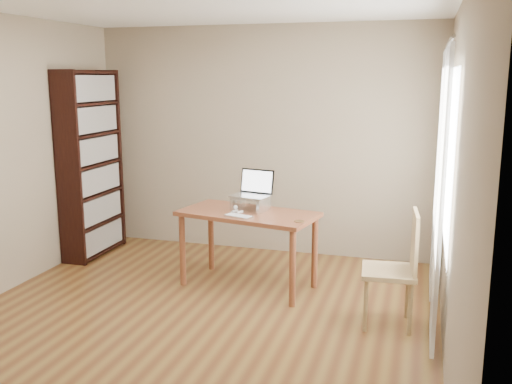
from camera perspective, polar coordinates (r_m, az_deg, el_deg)
name	(u,v)px	position (r m, az deg, el deg)	size (l,w,h in m)	color
room	(189,171)	(4.48, -6.71, 2.06)	(4.04, 4.54, 2.64)	#573016
bookshelf	(91,164)	(6.73, -16.17, 2.69)	(0.30, 0.90, 2.10)	black
curtains	(439,183)	(4.93, 17.87, 0.89)	(0.03, 1.90, 2.25)	white
desk	(248,223)	(5.50, -0.81, -3.09)	(1.40, 0.89, 0.75)	brown
laptop_stand	(250,202)	(5.53, -0.57, -0.99)	(0.32, 0.25, 0.13)	silver
laptop	(252,189)	(5.57, -0.38, 0.27)	(0.40, 0.36, 0.25)	silver
keyboard	(239,216)	(5.28, -1.76, -2.43)	(0.29, 0.19, 0.02)	silver
coaster	(299,221)	(5.13, 4.35, -2.94)	(0.09, 0.09, 0.01)	#4E3A1A
cat	(248,203)	(5.58, -0.80, -1.15)	(0.23, 0.47, 0.14)	#403B32
chair	(399,265)	(4.81, 14.06, -7.08)	(0.47, 0.47, 0.97)	tan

